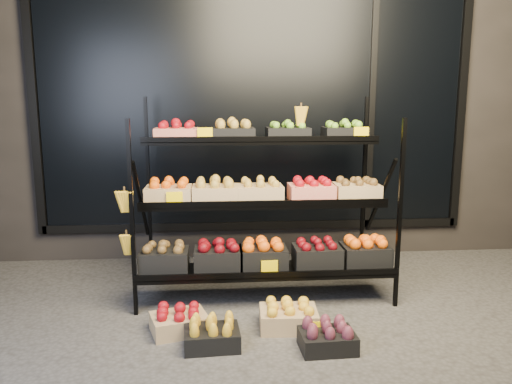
{
  "coord_description": "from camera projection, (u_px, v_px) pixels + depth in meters",
  "views": [
    {
      "loc": [
        -0.39,
        -3.5,
        1.63
      ],
      "look_at": [
        -0.07,
        0.55,
        0.88
      ],
      "focal_mm": 35.0,
      "sensor_mm": 36.0,
      "label": 1
    }
  ],
  "objects": [
    {
      "name": "floor_crate_midleft",
      "position": [
        212.0,
        334.0,
        3.33
      ],
      "size": [
        0.38,
        0.29,
        0.19
      ],
      "rotation": [
        0.0,
        0.0,
        0.06
      ],
      "color": "black",
      "rests_on": "ground"
    },
    {
      "name": "tag_floor_b",
      "position": [
        313.0,
        336.0,
        3.37
      ],
      "size": [
        0.13,
        0.01,
        0.12
      ],
      "primitive_type": "cube",
      "color": "#FFD400",
      "rests_on": "ground"
    },
    {
      "name": "floor_crate_midright",
      "position": [
        288.0,
        315.0,
        3.6
      ],
      "size": [
        0.43,
        0.33,
        0.21
      ],
      "rotation": [
        0.0,
        0.0,
        -0.06
      ],
      "color": "tan",
      "rests_on": "ground"
    },
    {
      "name": "ground",
      "position": [
        271.0,
        320.0,
        3.75
      ],
      "size": [
        24.0,
        24.0,
        0.0
      ],
      "primitive_type": "plane",
      "color": "#514F4C",
      "rests_on": "ground"
    },
    {
      "name": "floor_crate_right",
      "position": [
        327.0,
        337.0,
        3.29
      ],
      "size": [
        0.37,
        0.28,
        0.19
      ],
      "rotation": [
        0.0,
        0.0,
        0.04
      ],
      "color": "black",
      "rests_on": "ground"
    },
    {
      "name": "display_rack",
      "position": [
        262.0,
        202.0,
        4.2
      ],
      "size": [
        2.18,
        1.02,
        1.69
      ],
      "color": "black",
      "rests_on": "ground"
    },
    {
      "name": "floor_crate_left",
      "position": [
        179.0,
        320.0,
        3.54
      ],
      "size": [
        0.45,
        0.38,
        0.2
      ],
      "rotation": [
        0.0,
        0.0,
        0.3
      ],
      "color": "tan",
      "rests_on": "ground"
    },
    {
      "name": "building",
      "position": [
        248.0,
        90.0,
        5.97
      ],
      "size": [
        6.0,
        2.08,
        3.5
      ],
      "color": "#2D2826",
      "rests_on": "ground"
    }
  ]
}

